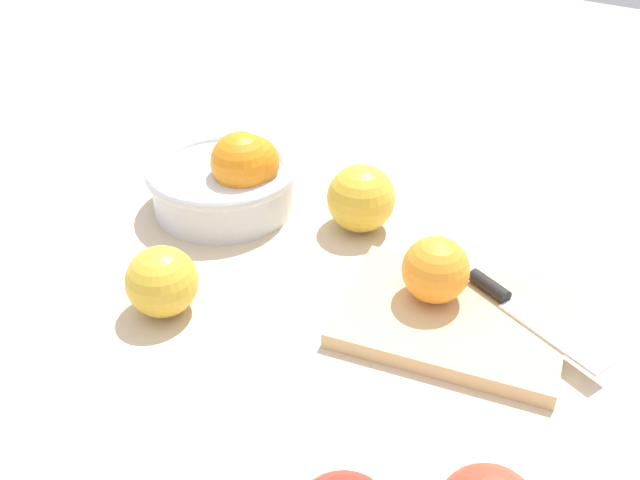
# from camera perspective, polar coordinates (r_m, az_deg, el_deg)

# --- Properties ---
(ground_plane) EXTENTS (2.40, 2.40, 0.00)m
(ground_plane) POSITION_cam_1_polar(r_m,az_deg,el_deg) (0.69, -1.28, -5.33)
(ground_plane) COLOR beige
(bowl) EXTENTS (0.18, 0.18, 0.10)m
(bowl) POSITION_cam_1_polar(r_m,az_deg,el_deg) (0.83, -7.52, 5.03)
(bowl) COLOR silver
(bowl) RESTS_ON ground_plane
(cutting_board) EXTENTS (0.23, 0.19, 0.02)m
(cutting_board) POSITION_cam_1_polar(r_m,az_deg,el_deg) (0.68, 10.66, -6.28)
(cutting_board) COLOR #DBB77F
(cutting_board) RESTS_ON ground_plane
(orange_on_board) EXTENTS (0.06, 0.06, 0.06)m
(orange_on_board) POSITION_cam_1_polar(r_m,az_deg,el_deg) (0.67, 9.41, -2.42)
(orange_on_board) COLOR orange
(orange_on_board) RESTS_ON cutting_board
(knife) EXTENTS (0.15, 0.07, 0.01)m
(knife) POSITION_cam_1_polar(r_m,az_deg,el_deg) (0.69, 15.61, -5.20)
(knife) COLOR silver
(knife) RESTS_ON cutting_board
(apple_front_left) EXTENTS (0.07, 0.07, 0.07)m
(apple_front_left) POSITION_cam_1_polar(r_m,az_deg,el_deg) (0.68, -12.76, -3.32)
(apple_front_left) COLOR gold
(apple_front_left) RESTS_ON ground_plane
(apple_back_center) EXTENTS (0.08, 0.08, 0.08)m
(apple_back_center) POSITION_cam_1_polar(r_m,az_deg,el_deg) (0.79, 3.36, 3.41)
(apple_back_center) COLOR gold
(apple_back_center) RESTS_ON ground_plane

